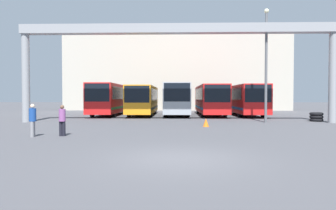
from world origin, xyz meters
name	(u,v)px	position (x,y,z in m)	size (l,w,h in m)	color
ground_plane	(178,159)	(0.00, 0.00, 0.00)	(200.00, 200.00, 0.00)	#47474C
building_backdrop	(177,73)	(0.00, 39.59, 5.87)	(33.31, 12.00, 11.74)	#B7B2A3
overhead_gantry	(177,42)	(0.00, 13.59, 6.20)	(24.29, 0.80, 7.56)	gray
bus_slot_0	(110,98)	(-7.25, 22.46, 1.90)	(2.51, 10.26, 3.30)	red
bus_slot_1	(143,99)	(-3.62, 22.47, 1.78)	(2.52, 10.28, 3.09)	orange
bus_slot_2	(177,97)	(0.00, 23.15, 1.92)	(2.60, 11.65, 3.33)	#999EA5
bus_slot_3	(210,98)	(3.62, 22.97, 1.83)	(2.57, 11.28, 3.18)	red
bus_slot_4	(244,98)	(7.25, 22.96, 1.83)	(2.61, 11.26, 3.18)	red
pedestrian_near_left	(33,120)	(-7.17, 5.03, 0.86)	(0.34, 0.34, 1.63)	gray
pedestrian_mid_left	(62,120)	(-5.82, 5.38, 0.84)	(0.33, 0.33, 1.57)	black
traffic_cone	(206,122)	(1.91, 10.36, 0.28)	(0.40, 0.40, 0.55)	orange
tire_stack	(316,117)	(11.26, 14.91, 0.36)	(1.04, 1.04, 0.72)	black
lamp_post	(266,61)	(6.86, 13.77, 4.74)	(0.36, 0.36, 8.74)	#595B60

